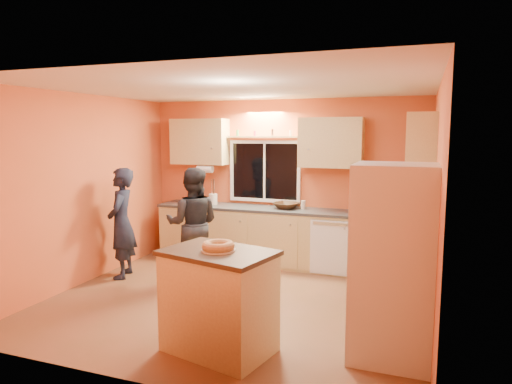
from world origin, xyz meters
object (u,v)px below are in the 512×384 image
at_px(island, 219,300).
at_px(person_left, 122,223).
at_px(refrigerator, 393,262).
at_px(person_center, 193,224).
at_px(person_right, 366,238).

xyz_separation_m(island, person_left, (-2.25, 1.58, 0.29)).
distance_m(island, person_left, 2.77).
height_order(refrigerator, island, refrigerator).
bearing_deg(person_center, refrigerator, 134.15).
bearing_deg(person_center, person_right, 158.29).
distance_m(island, person_right, 2.12).
height_order(person_left, person_center, person_center).
bearing_deg(person_right, island, 152.80).
bearing_deg(island, person_center, 137.33).
xyz_separation_m(refrigerator, person_left, (-3.79, 1.14, -0.11)).
distance_m(refrigerator, person_right, 1.37).
height_order(island, person_right, person_right).
bearing_deg(person_right, person_left, 98.88).
height_order(refrigerator, person_left, refrigerator).
xyz_separation_m(refrigerator, person_center, (-2.80, 1.43, -0.11)).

